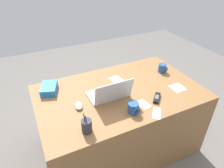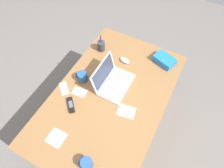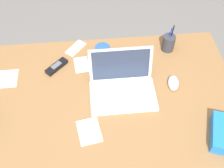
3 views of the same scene
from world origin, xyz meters
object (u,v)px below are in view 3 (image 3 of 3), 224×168
at_px(cordless_phone, 57,66).
at_px(pen_holder, 168,43).
at_px(coffee_mug_white, 103,52).
at_px(laptop, 122,86).
at_px(computer_mouse, 173,83).

relative_size(cordless_phone, pen_holder, 0.73).
height_order(coffee_mug_white, cordless_phone, coffee_mug_white).
relative_size(coffee_mug_white, pen_holder, 0.56).
bearing_deg(laptop, pen_holder, 43.00).
bearing_deg(computer_mouse, cordless_phone, 175.24).
distance_m(laptop, coffee_mug_white, 0.27).
xyz_separation_m(laptop, cordless_phone, (-0.36, 0.20, -0.03)).
height_order(laptop, cordless_phone, laptop).
relative_size(computer_mouse, coffee_mug_white, 1.04).
bearing_deg(pen_holder, laptop, -137.00).
bearing_deg(laptop, cordless_phone, 150.77).
relative_size(laptop, computer_mouse, 3.36).
relative_size(computer_mouse, pen_holder, 0.58).
bearing_deg(coffee_mug_white, laptop, -71.68).
xyz_separation_m(coffee_mug_white, pen_holder, (0.40, 0.03, 0.01)).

